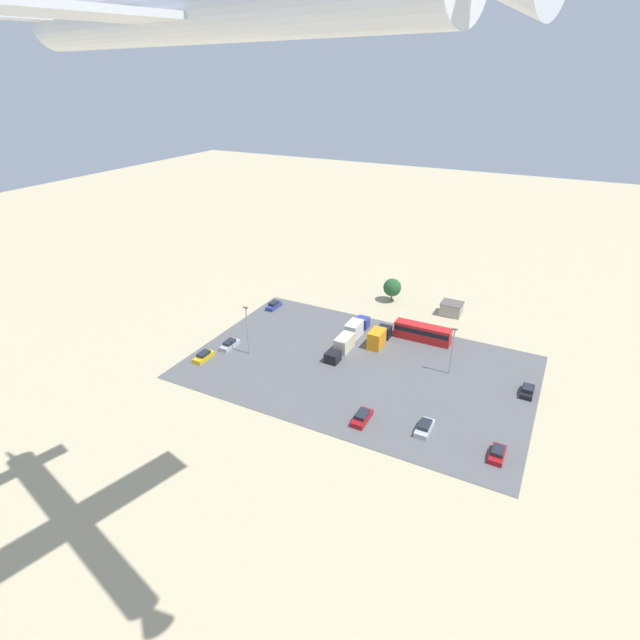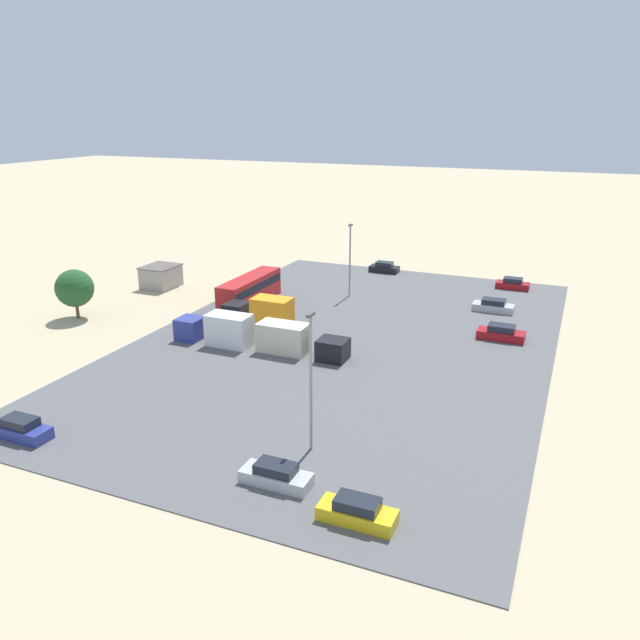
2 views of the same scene
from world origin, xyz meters
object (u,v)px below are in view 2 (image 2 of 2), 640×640
(parked_car_4, at_px, (21,429))
(parked_truck_1, at_px, (297,341))
(shed_building, at_px, (161,277))
(bus, at_px, (250,289))
(parked_car_6, at_px, (513,284))
(parked_car_3, at_px, (384,268))
(parked_truck_2, at_px, (262,314))
(parked_car_0, at_px, (357,512))
(parked_truck_0, at_px, (218,329))
(parked_car_5, at_px, (493,306))
(parked_car_1, at_px, (276,475))
(parked_car_2, at_px, (501,333))

(parked_car_4, relative_size, parked_truck_1, 0.50)
(shed_building, height_order, bus, bus)
(parked_car_6, bearing_deg, shed_building, 111.96)
(parked_car_3, xyz_separation_m, parked_truck_2, (28.39, -4.61, 0.99))
(shed_building, bearing_deg, bus, 81.41)
(shed_building, relative_size, bus, 0.42)
(parked_truck_2, bearing_deg, parked_car_0, -142.80)
(bus, relative_size, parked_truck_0, 1.41)
(parked_car_0, bearing_deg, shed_building, -131.94)
(parked_car_0, relative_size, parked_car_3, 1.08)
(parked_car_5, relative_size, parked_truck_2, 0.61)
(parked_car_1, xyz_separation_m, parked_car_4, (1.91, -19.31, 0.05))
(parked_car_6, bearing_deg, parked_car_1, 171.19)
(shed_building, height_order, parked_truck_0, parked_truck_0)
(parked_car_2, xyz_separation_m, parked_car_5, (-9.28, -2.12, -0.04))
(shed_building, relative_size, parked_car_1, 1.03)
(parked_car_0, relative_size, parked_car_2, 0.96)
(parked_car_2, relative_size, parked_truck_2, 0.62)
(parked_car_2, distance_m, parked_truck_1, 20.97)
(parked_car_2, distance_m, parked_car_4, 44.39)
(shed_building, xyz_separation_m, parked_truck_1, (14.54, 26.53, -0.07))
(parked_car_1, height_order, parked_truck_1, parked_truck_1)
(shed_building, distance_m, parked_car_3, 31.12)
(parked_car_0, distance_m, parked_truck_1, 25.97)
(parked_car_3, bearing_deg, parked_car_5, -126.18)
(shed_building, bearing_deg, parked_car_4, 22.58)
(parked_car_0, relative_size, parked_truck_0, 0.56)
(parked_car_3, relative_size, parked_truck_0, 0.52)
(parked_car_3, relative_size, parked_car_5, 0.89)
(parked_car_3, height_order, parked_truck_1, parked_truck_1)
(bus, xyz_separation_m, parked_truck_1, (12.35, 12.00, -0.50))
(parked_car_2, relative_size, parked_truck_0, 0.59)
(bus, xyz_separation_m, parked_car_3, (-21.19, 10.10, -1.19))
(parked_car_1, relative_size, parked_truck_1, 0.51)
(parked_car_4, xyz_separation_m, parked_car_6, (-53.96, 27.38, -0.05))
(parked_truck_1, bearing_deg, bus, -135.82)
(parked_car_6, bearing_deg, parked_car_3, 84.34)
(parked_car_2, bearing_deg, parked_car_0, 174.25)
(parked_car_0, height_order, parked_car_2, parked_car_2)
(parked_car_0, xyz_separation_m, parked_car_4, (0.35, -25.24, 0.02))
(parked_truck_0, bearing_deg, parked_truck_1, -86.53)
(bus, distance_m, parked_car_2, 29.40)
(parked_truck_1, bearing_deg, parked_car_1, 21.68)
(parked_car_2, distance_m, parked_car_6, 20.07)
(parked_car_6, xyz_separation_m, parked_truck_0, (32.26, -24.57, 0.85))
(parked_car_0, distance_m, parked_car_6, 53.66)
(parked_car_3, bearing_deg, parked_truck_1, -176.77)
(parked_car_0, bearing_deg, parked_car_5, 178.32)
(parked_truck_1, bearing_deg, parked_car_0, 32.62)
(parked_car_6, height_order, parked_truck_0, parked_truck_0)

